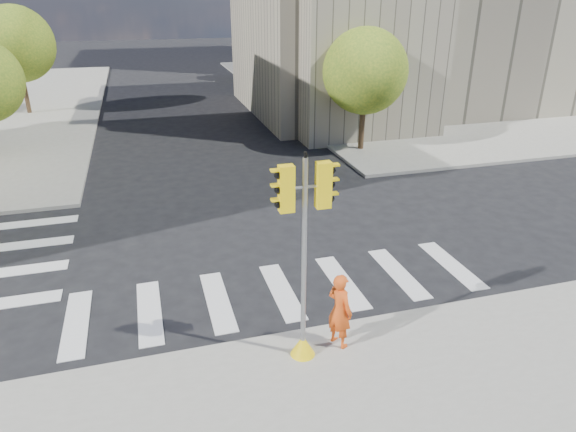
{
  "coord_description": "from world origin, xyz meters",
  "views": [
    {
      "loc": [
        -3.34,
        -13.83,
        7.74
      ],
      "look_at": [
        0.2,
        -1.59,
        2.1
      ],
      "focal_mm": 32.0,
      "sensor_mm": 36.0,
      "label": 1
    }
  ],
  "objects_px": {
    "lamp_near": "(345,51)",
    "lamp_far": "(279,33)",
    "photographer": "(340,310)",
    "traffic_signal": "(304,277)"
  },
  "relations": [
    {
      "from": "lamp_near",
      "to": "traffic_signal",
      "type": "distance_m",
      "value": 20.83
    },
    {
      "from": "lamp_near",
      "to": "lamp_far",
      "type": "height_order",
      "value": "same"
    },
    {
      "from": "traffic_signal",
      "to": "photographer",
      "type": "height_order",
      "value": "traffic_signal"
    },
    {
      "from": "photographer",
      "to": "lamp_near",
      "type": "bearing_deg",
      "value": -48.01
    },
    {
      "from": "lamp_near",
      "to": "lamp_far",
      "type": "bearing_deg",
      "value": 90.0
    },
    {
      "from": "lamp_far",
      "to": "photographer",
      "type": "height_order",
      "value": "lamp_far"
    },
    {
      "from": "lamp_far",
      "to": "photographer",
      "type": "relative_size",
      "value": 4.39
    },
    {
      "from": "lamp_near",
      "to": "traffic_signal",
      "type": "relative_size",
      "value": 1.7
    },
    {
      "from": "traffic_signal",
      "to": "photographer",
      "type": "bearing_deg",
      "value": 8.26
    },
    {
      "from": "traffic_signal",
      "to": "photographer",
      "type": "distance_m",
      "value": 1.44
    }
  ]
}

